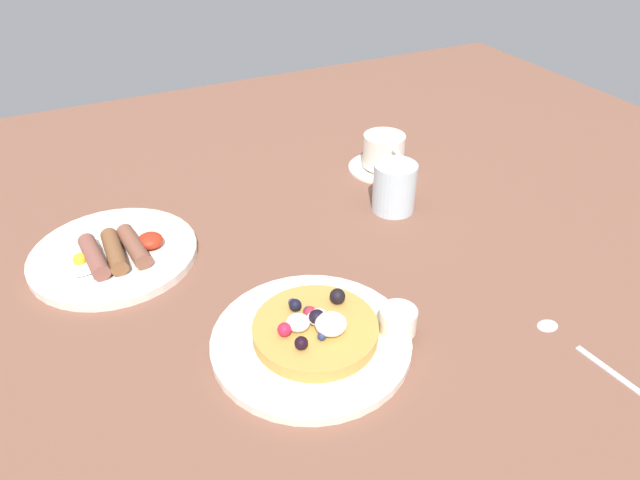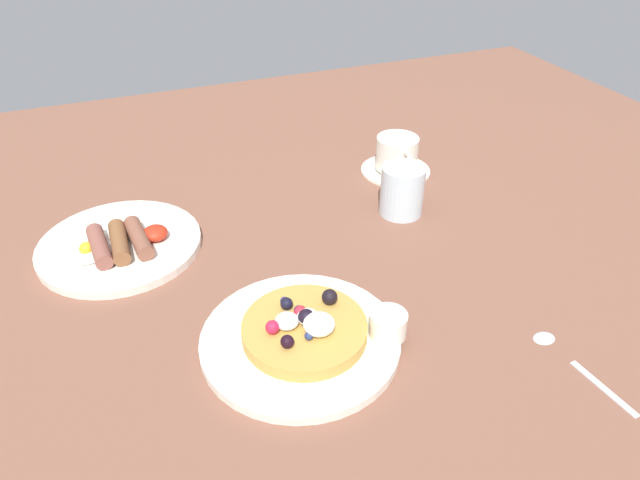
% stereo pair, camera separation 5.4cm
% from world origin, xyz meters
% --- Properties ---
extents(ground_plane, '(1.91, 1.59, 0.03)m').
position_xyz_m(ground_plane, '(0.00, 0.00, -0.01)').
color(ground_plane, brown).
extents(pancake_plate, '(0.24, 0.24, 0.01)m').
position_xyz_m(pancake_plate, '(-0.05, -0.13, 0.01)').
color(pancake_plate, white).
rests_on(pancake_plate, ground_plane).
extents(pancake_with_berries, '(0.15, 0.15, 0.04)m').
position_xyz_m(pancake_with_berries, '(-0.04, -0.13, 0.02)').
color(pancake_with_berries, '#C29141').
rests_on(pancake_with_berries, pancake_plate).
extents(syrup_ramekin, '(0.05, 0.05, 0.03)m').
position_xyz_m(syrup_ramekin, '(0.05, -0.17, 0.03)').
color(syrup_ramekin, white).
rests_on(syrup_ramekin, pancake_plate).
extents(breakfast_plate, '(0.24, 0.24, 0.01)m').
position_xyz_m(breakfast_plate, '(-0.23, 0.15, 0.01)').
color(breakfast_plate, white).
rests_on(breakfast_plate, ground_plane).
extents(fried_breakfast, '(0.15, 0.10, 0.03)m').
position_xyz_m(fried_breakfast, '(-0.23, 0.14, 0.02)').
color(fried_breakfast, brown).
rests_on(fried_breakfast, breakfast_plate).
extents(coffee_saucer, '(0.13, 0.13, 0.01)m').
position_xyz_m(coffee_saucer, '(0.27, 0.22, 0.00)').
color(coffee_saucer, white).
rests_on(coffee_saucer, ground_plane).
extents(coffee_cup, '(0.08, 0.11, 0.06)m').
position_xyz_m(coffee_cup, '(0.27, 0.22, 0.04)').
color(coffee_cup, white).
rests_on(coffee_cup, coffee_saucer).
extents(teaspoon, '(0.03, 0.14, 0.01)m').
position_xyz_m(teaspoon, '(0.24, -0.26, 0.00)').
color(teaspoon, silver).
rests_on(teaspoon, ground_plane).
extents(water_glass, '(0.07, 0.07, 0.08)m').
position_xyz_m(water_glass, '(0.21, 0.09, 0.04)').
color(water_glass, silver).
rests_on(water_glass, ground_plane).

